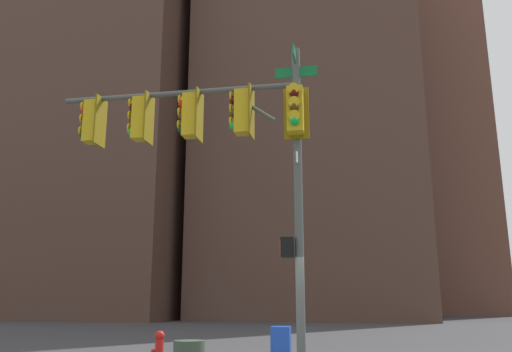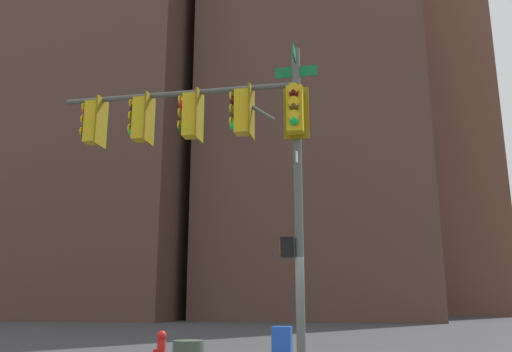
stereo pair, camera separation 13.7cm
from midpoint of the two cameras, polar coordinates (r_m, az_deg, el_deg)
signal_pole_assembly at (r=11.65m, az=-5.02°, el=4.62°), size 5.95×1.15×7.11m
fire_hydrant at (r=14.77m, az=-10.73°, el=-17.70°), size 0.34×0.26×0.87m
newspaper_box at (r=12.95m, az=2.43°, el=-18.31°), size 0.49×0.60×1.05m
building_brick_nearside at (r=55.41m, az=5.69°, el=12.95°), size 20.56×14.29×52.33m
building_brick_midblock at (r=56.83m, az=-17.40°, el=4.91°), size 21.55×15.33×37.77m
building_brick_farside at (r=75.61m, az=16.54°, el=5.60°), size 17.42×17.20×51.05m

